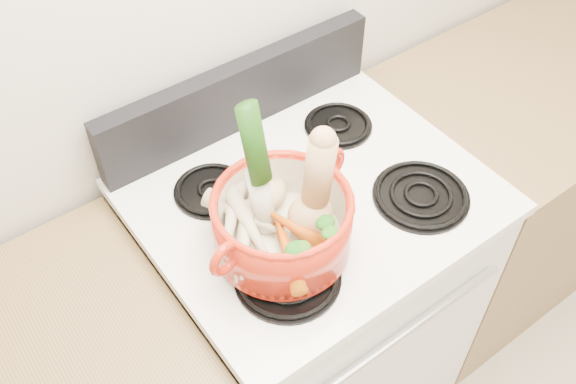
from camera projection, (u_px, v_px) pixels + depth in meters
stove_body at (308, 306)px, 1.85m from camera, size 0.76×0.65×0.92m
cooktop at (313, 196)px, 1.50m from camera, size 0.78×0.67×0.03m
control_backsplash at (240, 95)px, 1.58m from camera, size 0.76×0.05×0.18m
oven_handle at (404, 334)px, 1.43m from camera, size 0.60×0.02×0.02m
counter_right at (546, 155)px, 2.28m from camera, size 1.36×0.65×0.90m
burner_front_left at (288, 276)px, 1.32m from camera, size 0.22×0.22×0.02m
burner_front_right at (421, 195)px, 1.47m from camera, size 0.22×0.22×0.02m
burner_back_left at (211, 189)px, 1.48m from camera, size 0.17×0.17×0.02m
burner_back_right at (338, 124)px, 1.63m from camera, size 0.17×0.17×0.02m
dutch_oven at (282, 223)px, 1.31m from camera, size 0.34×0.34×0.14m
pot_handle_left at (226, 258)px, 1.19m from camera, size 0.08×0.04×0.08m
pot_handle_right at (332, 164)px, 1.36m from camera, size 0.08×0.04×0.08m
squash at (311, 189)px, 1.27m from camera, size 0.14×0.12×0.25m
leek at (261, 171)px, 1.25m from camera, size 0.06×0.12×0.32m
ginger at (266, 197)px, 1.38m from camera, size 0.10×0.08×0.05m
parsnip_0 at (246, 228)px, 1.32m from camera, size 0.09×0.22×0.06m
parsnip_1 at (242, 242)px, 1.30m from camera, size 0.15×0.16×0.05m
parsnip_2 at (246, 214)px, 1.33m from camera, size 0.13×0.19×0.06m
parsnip_3 at (245, 240)px, 1.29m from camera, size 0.14×0.16×0.05m
parsnip_4 at (232, 216)px, 1.32m from camera, size 0.18×0.19×0.06m
parsnip_5 at (248, 222)px, 1.30m from camera, size 0.08×0.23×0.06m
carrot_0 at (287, 253)px, 1.29m from camera, size 0.07×0.16×0.04m
carrot_1 at (290, 259)px, 1.27m from camera, size 0.10×0.16×0.05m
carrot_2 at (311, 238)px, 1.30m from camera, size 0.03×0.15×0.04m
carrot_3 at (285, 246)px, 1.28m from camera, size 0.07×0.13×0.04m
carrot_4 at (291, 227)px, 1.30m from camera, size 0.08×0.16×0.04m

